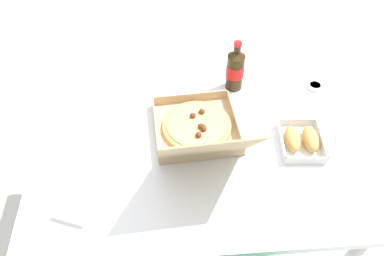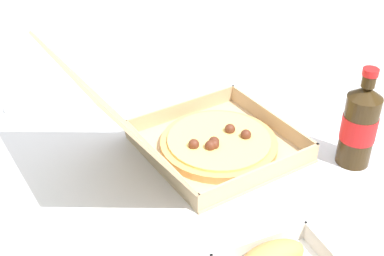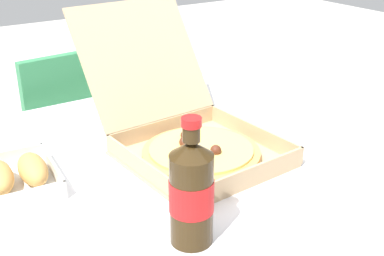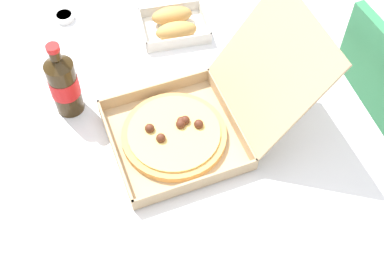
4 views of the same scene
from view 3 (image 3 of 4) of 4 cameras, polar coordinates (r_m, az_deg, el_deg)
dining_table at (r=1.17m, az=0.05°, el=-6.31°), size 1.20×0.94×0.72m
chair at (r=1.80m, az=-13.93°, el=-1.71°), size 0.44×0.44×0.83m
pizza_box_open at (r=1.12m, az=-0.22°, el=-0.74°), size 0.34×0.50×0.30m
bread_side_box at (r=1.06m, az=-19.41°, el=-5.12°), size 0.16×0.20×0.06m
cola_bottle at (r=0.81m, az=-0.07°, el=-7.29°), size 0.07×0.07×0.22m
paper_menu at (r=1.35m, az=14.72°, el=0.78°), size 0.25×0.21×0.00m
napkin_pile at (r=1.57m, az=7.19°, el=5.03°), size 0.14×0.14×0.02m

